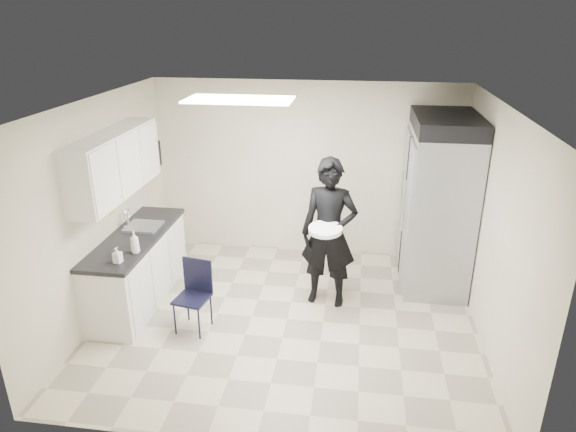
# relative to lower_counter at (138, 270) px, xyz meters

# --- Properties ---
(floor) EXTENTS (4.50, 4.50, 0.00)m
(floor) POSITION_rel_lower_counter_xyz_m (1.95, -0.20, -0.43)
(floor) COLOR #BDB294
(floor) RESTS_ON ground
(ceiling) EXTENTS (4.50, 4.50, 0.00)m
(ceiling) POSITION_rel_lower_counter_xyz_m (1.95, -0.20, 2.17)
(ceiling) COLOR silver
(ceiling) RESTS_ON back_wall
(back_wall) EXTENTS (4.50, 0.00, 4.50)m
(back_wall) POSITION_rel_lower_counter_xyz_m (1.95, 1.80, 0.87)
(back_wall) COLOR beige
(back_wall) RESTS_ON floor
(left_wall) EXTENTS (0.00, 4.00, 4.00)m
(left_wall) POSITION_rel_lower_counter_xyz_m (-0.30, -0.20, 0.87)
(left_wall) COLOR beige
(left_wall) RESTS_ON floor
(right_wall) EXTENTS (0.00, 4.00, 4.00)m
(right_wall) POSITION_rel_lower_counter_xyz_m (4.20, -0.20, 0.87)
(right_wall) COLOR beige
(right_wall) RESTS_ON floor
(ceiling_panel) EXTENTS (1.20, 0.60, 0.02)m
(ceiling_panel) POSITION_rel_lower_counter_xyz_m (1.35, 0.20, 2.14)
(ceiling_panel) COLOR white
(ceiling_panel) RESTS_ON ceiling
(lower_counter) EXTENTS (0.60, 1.90, 0.86)m
(lower_counter) POSITION_rel_lower_counter_xyz_m (0.00, 0.00, 0.00)
(lower_counter) COLOR silver
(lower_counter) RESTS_ON floor
(countertop) EXTENTS (0.64, 1.95, 0.05)m
(countertop) POSITION_rel_lower_counter_xyz_m (0.00, 0.00, 0.46)
(countertop) COLOR black
(countertop) RESTS_ON lower_counter
(sink) EXTENTS (0.42, 0.40, 0.14)m
(sink) POSITION_rel_lower_counter_xyz_m (0.02, 0.25, 0.44)
(sink) COLOR gray
(sink) RESTS_ON countertop
(faucet) EXTENTS (0.02, 0.02, 0.24)m
(faucet) POSITION_rel_lower_counter_xyz_m (-0.18, 0.25, 0.59)
(faucet) COLOR silver
(faucet) RESTS_ON countertop
(upper_cabinets) EXTENTS (0.35, 1.80, 0.75)m
(upper_cabinets) POSITION_rel_lower_counter_xyz_m (-0.13, 0.00, 1.40)
(upper_cabinets) COLOR silver
(upper_cabinets) RESTS_ON left_wall
(towel_dispenser) EXTENTS (0.22, 0.30, 0.35)m
(towel_dispenser) POSITION_rel_lower_counter_xyz_m (-0.19, 1.15, 1.19)
(towel_dispenser) COLOR black
(towel_dispenser) RESTS_ON left_wall
(notice_sticker_left) EXTENTS (0.00, 0.12, 0.07)m
(notice_sticker_left) POSITION_rel_lower_counter_xyz_m (-0.29, -0.10, 0.79)
(notice_sticker_left) COLOR yellow
(notice_sticker_left) RESTS_ON left_wall
(notice_sticker_right) EXTENTS (0.00, 0.12, 0.07)m
(notice_sticker_right) POSITION_rel_lower_counter_xyz_m (-0.29, 0.10, 0.75)
(notice_sticker_right) COLOR yellow
(notice_sticker_right) RESTS_ON left_wall
(commercial_fridge) EXTENTS (0.80, 1.35, 2.10)m
(commercial_fridge) POSITION_rel_lower_counter_xyz_m (3.78, 1.07, 0.62)
(commercial_fridge) COLOR gray
(commercial_fridge) RESTS_ON floor
(fridge_compressor) EXTENTS (0.80, 1.35, 0.20)m
(fridge_compressor) POSITION_rel_lower_counter_xyz_m (3.78, 1.07, 1.77)
(fridge_compressor) COLOR black
(fridge_compressor) RESTS_ON commercial_fridge
(folding_chair) EXTENTS (0.42, 0.42, 0.82)m
(folding_chair) POSITION_rel_lower_counter_xyz_m (0.89, -0.56, -0.02)
(folding_chair) COLOR black
(folding_chair) RESTS_ON floor
(man_tuxedo) EXTENTS (0.75, 0.55, 1.90)m
(man_tuxedo) POSITION_rel_lower_counter_xyz_m (2.40, 0.30, 0.52)
(man_tuxedo) COLOR black
(man_tuxedo) RESTS_ON floor
(bucket_lid) EXTENTS (0.45, 0.45, 0.05)m
(bucket_lid) POSITION_rel_lower_counter_xyz_m (2.37, 0.06, 0.68)
(bucket_lid) COLOR white
(bucket_lid) RESTS_ON man_tuxedo
(soap_bottle_a) EXTENTS (0.13, 0.13, 0.26)m
(soap_bottle_a) POSITION_rel_lower_counter_xyz_m (0.23, -0.46, 0.61)
(soap_bottle_a) COLOR white
(soap_bottle_a) RESTS_ON countertop
(soap_bottle_b) EXTENTS (0.09, 0.10, 0.18)m
(soap_bottle_b) POSITION_rel_lower_counter_xyz_m (0.14, -0.73, 0.57)
(soap_bottle_b) COLOR #B1B1BE
(soap_bottle_b) RESTS_ON countertop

